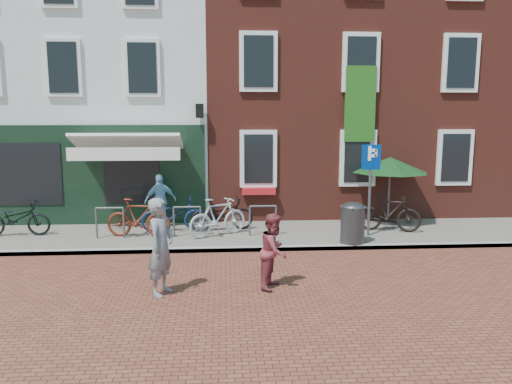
{
  "coord_description": "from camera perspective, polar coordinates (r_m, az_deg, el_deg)",
  "views": [
    {
      "loc": [
        -0.51,
        -11.45,
        3.3
      ],
      "look_at": [
        0.3,
        0.93,
        1.32
      ],
      "focal_mm": 34.25,
      "sensor_mm": 36.0,
      "label": 1
    }
  ],
  "objects": [
    {
      "name": "ground",
      "position": [
        11.93,
        -1.15,
        -7.01
      ],
      "size": [
        80.0,
        80.0,
        0.0
      ],
      "primitive_type": "plane",
      "color": "brown"
    },
    {
      "name": "sidewalk",
      "position": [
        13.44,
        2.84,
        -4.96
      ],
      "size": [
        24.0,
        3.0,
        0.1
      ],
      "primitive_type": "cube",
      "color": "slate",
      "rests_on": "ground"
    },
    {
      "name": "building_stucco",
      "position": [
        19.03,
        -17.8,
        12.25
      ],
      "size": [
        8.0,
        8.0,
        9.0
      ],
      "primitive_type": "cube",
      "color": "silver",
      "rests_on": "ground"
    },
    {
      "name": "building_brick_mid",
      "position": [
        18.7,
        4.12,
        14.25
      ],
      "size": [
        6.0,
        8.0,
        10.0
      ],
      "primitive_type": "cube",
      "color": "maroon",
      "rests_on": "ground"
    },
    {
      "name": "building_brick_right",
      "position": [
        20.39,
        21.54,
        13.22
      ],
      "size": [
        6.0,
        8.0,
        10.0
      ],
      "primitive_type": "cube",
      "color": "maroon",
      "rests_on": "ground"
    },
    {
      "name": "litter_bin",
      "position": [
        12.46,
        11.23,
        -3.29
      ],
      "size": [
        0.61,
        0.61,
        1.11
      ],
      "color": "#39383B",
      "rests_on": "sidewalk"
    },
    {
      "name": "parking_sign",
      "position": [
        13.13,
        13.22,
        2.21
      ],
      "size": [
        0.5,
        0.07,
        2.52
      ],
      "color": "#4C4C4F",
      "rests_on": "sidewalk"
    },
    {
      "name": "parasol",
      "position": [
        14.73,
        15.41,
        3.39
      ],
      "size": [
        2.2,
        2.2,
        2.08
      ],
      "color": "#4C4C4F",
      "rests_on": "sidewalk"
    },
    {
      "name": "woman",
      "position": [
        9.16,
        -11.03,
        -6.29
      ],
      "size": [
        0.63,
        0.77,
        1.81
      ],
      "primitive_type": "imported",
      "rotation": [
        0.0,
        0.0,
        1.22
      ],
      "color": "slate",
      "rests_on": "ground"
    },
    {
      "name": "boy",
      "position": [
        9.4,
        2.13,
        -6.87
      ],
      "size": [
        0.79,
        0.87,
        1.45
      ],
      "primitive_type": "imported",
      "rotation": [
        0.0,
        0.0,
        1.15
      ],
      "color": "brown",
      "rests_on": "ground"
    },
    {
      "name": "cafe_person",
      "position": [
        14.16,
        -11.1,
        -1.0
      ],
      "size": [
        0.98,
        0.7,
        1.54
      ],
      "primitive_type": "imported",
      "rotation": [
        0.0,
        0.0,
        3.54
      ],
      "color": "#86C0DD",
      "rests_on": "sidewalk"
    },
    {
      "name": "bicycle_0",
      "position": [
        14.44,
        -26.25,
        -2.82
      ],
      "size": [
        1.79,
        0.71,
        0.92
      ],
      "primitive_type": "imported",
      "rotation": [
        0.0,
        0.0,
        1.62
      ],
      "color": "black",
      "rests_on": "sidewalk"
    },
    {
      "name": "bicycle_1",
      "position": [
        13.21,
        -13.56,
        -2.95
      ],
      "size": [
        1.76,
        0.72,
        1.03
      ],
      "primitive_type": "imported",
      "rotation": [
        0.0,
        0.0,
        1.43
      ],
      "color": "maroon",
      "rests_on": "sidewalk"
    },
    {
      "name": "bicycle_2",
      "position": [
        13.67,
        -9.6,
        -2.63
      ],
      "size": [
        1.81,
        0.79,
        0.92
      ],
      "primitive_type": "imported",
      "rotation": [
        0.0,
        0.0,
        1.67
      ],
      "color": "navy",
      "rests_on": "sidewalk"
    },
    {
      "name": "bicycle_3",
      "position": [
        12.98,
        -4.47,
        -2.93
      ],
      "size": [
        1.71,
        1.29,
        1.03
      ],
      "primitive_type": "imported",
      "rotation": [
        0.0,
        0.0,
        2.11
      ],
      "color": "#B7B8B9",
      "rests_on": "sidewalk"
    },
    {
      "name": "bicycle_4",
      "position": [
        13.6,
        -4.01,
        -2.59
      ],
      "size": [
        1.84,
        0.92,
        0.92
      ],
      "primitive_type": "imported",
      "rotation": [
        0.0,
        0.0,
        1.75
      ],
      "color": "black",
      "rests_on": "sidewalk"
    },
    {
      "name": "bicycle_5",
      "position": [
        13.95,
        15.32,
        -2.38
      ],
      "size": [
        1.77,
        1.0,
        1.03
      ],
      "primitive_type": "imported",
      "rotation": [
        0.0,
        0.0,
        1.25
      ],
      "color": "black",
      "rests_on": "sidewalk"
    }
  ]
}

